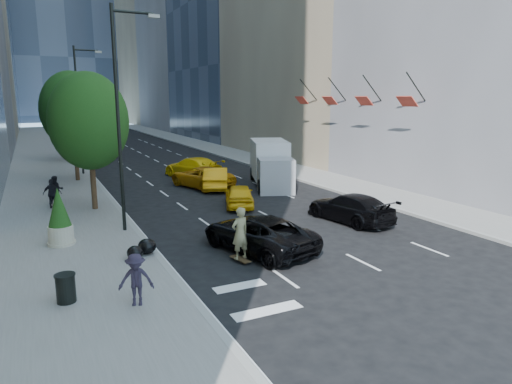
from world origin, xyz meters
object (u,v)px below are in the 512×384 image
trash_can (66,289)px  planter_shrub (59,218)px  skateboarder (240,237)px  city_bus (101,141)px  box_truck (271,163)px  black_sedan_lincoln (258,233)px  black_sedan_mercedes (350,208)px

trash_can → planter_shrub: bearing=87.8°
skateboarder → city_bus: size_ratio=0.18×
city_bus → box_truck: size_ratio=1.56×
city_bus → box_truck: 25.36m
black_sedan_lincoln → trash_can: size_ratio=6.32×
skateboarder → black_sedan_mercedes: size_ratio=0.40×
black_sedan_mercedes → city_bus: size_ratio=0.46×
black_sedan_mercedes → trash_can: (-13.72, -4.06, -0.15)m
black_sedan_lincoln → trash_can: bearing=0.3°
black_sedan_mercedes → planter_shrub: 13.65m
city_bus → box_truck: box_truck is taller
box_truck → trash_can: bearing=-115.2°
city_bus → planter_shrub: (-6.09, -32.24, -0.22)m
skateboarder → black_sedan_lincoln: size_ratio=0.38×
box_truck → planter_shrub: (-14.39, -8.28, -0.31)m
black_sedan_lincoln → city_bus: size_ratio=0.49×
box_truck → trash_can: box_truck is taller
trash_can → black_sedan_lincoln: bearing=15.4°
black_sedan_lincoln → planter_shrub: size_ratio=2.20×
skateboarder → black_sedan_lincoln: skateboarder is taller
black_sedan_mercedes → planter_shrub: planter_shrub is taller
skateboarder → planter_shrub: (-6.06, 4.89, 0.30)m
skateboarder → box_truck: 15.60m
black_sedan_lincoln → black_sedan_mercedes: size_ratio=1.07×
city_bus → box_truck: (8.30, -23.96, 0.08)m
black_sedan_mercedes → city_bus: city_bus is taller
planter_shrub → black_sedan_mercedes: bearing=-8.4°
box_truck → planter_shrub: bearing=-129.8°
skateboarder → trash_can: size_ratio=2.39×
skateboarder → planter_shrub: planter_shrub is taller
black_sedan_lincoln → box_truck: box_truck is taller
skateboarder → black_sedan_mercedes: (7.43, 2.89, -0.29)m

